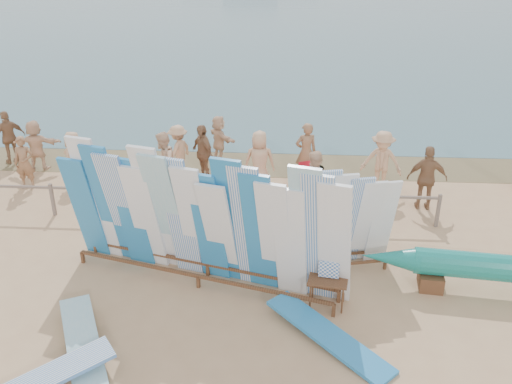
# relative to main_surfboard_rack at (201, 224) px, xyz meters

# --- Properties ---
(ground) EXTENTS (160.00, 160.00, 0.00)m
(ground) POSITION_rel_main_surfboard_rack_xyz_m (-0.45, -0.15, -1.40)
(ground) COLOR tan
(ground) RESTS_ON ground
(wet_sand_strip) EXTENTS (40.00, 2.60, 0.01)m
(wet_sand_strip) POSITION_rel_main_surfboard_rack_xyz_m (-0.45, 7.05, -1.40)
(wet_sand_strip) COLOR brown
(wet_sand_strip) RESTS_ON ground
(fence) EXTENTS (12.08, 0.08, 0.90)m
(fence) POSITION_rel_main_surfboard_rack_xyz_m (-0.45, 2.85, -0.77)
(fence) COLOR #79675B
(fence) RESTS_ON ground
(main_surfboard_rack) EXTENTS (6.16, 2.43, 3.10)m
(main_surfboard_rack) POSITION_rel_main_surfboard_rack_xyz_m (0.00, 0.00, 0.00)
(main_surfboard_rack) COLOR brown
(main_surfboard_rack) RESTS_ON ground
(side_surfboard_rack) EXTENTS (2.26, 1.04, 2.51)m
(side_surfboard_rack) POSITION_rel_main_surfboard_rack_xyz_m (2.99, 0.72, -0.27)
(side_surfboard_rack) COLOR brown
(side_surfboard_rack) RESTS_ON ground
(vendor_table) EXTENTS (0.84, 0.65, 1.01)m
(vendor_table) POSITION_rel_main_surfboard_rack_xyz_m (2.58, -0.67, -1.06)
(vendor_table) COLOR brown
(vendor_table) RESTS_ON ground
(flat_board_d) EXTENTS (2.32, 2.29, 0.29)m
(flat_board_d) POSITION_rel_main_surfboard_rack_xyz_m (2.54, -1.78, -1.40)
(flat_board_d) COLOR #2579B9
(flat_board_d) RESTS_ON ground
(flat_board_a) EXTENTS (1.70, 2.66, 0.33)m
(flat_board_a) POSITION_rel_main_surfboard_rack_xyz_m (-1.76, -2.39, -1.40)
(flat_board_a) COLOR #82BED0
(flat_board_a) RESTS_ON ground
(beach_chair_left) EXTENTS (0.57, 0.59, 0.79)m
(beach_chair_left) POSITION_rel_main_surfboard_rack_xyz_m (-0.68, 3.41, -1.17)
(beach_chair_left) COLOR red
(beach_chair_left) RESTS_ON ground
(beach_chair_right) EXTENTS (0.68, 0.69, 0.80)m
(beach_chair_right) POSITION_rel_main_surfboard_rack_xyz_m (0.52, 3.50, -1.16)
(beach_chair_right) COLOR red
(beach_chair_right) RESTS_ON ground
(stroller) EXTENTS (0.83, 0.95, 1.09)m
(stroller) POSITION_rel_main_surfboard_rack_xyz_m (2.38, 4.13, -0.96)
(stroller) COLOR red
(stroller) RESTS_ON ground
(beachgoer_1) EXTENTS (0.60, 0.36, 1.58)m
(beachgoer_1) POSITION_rel_main_surfboard_rack_xyz_m (-5.94, 4.54, -0.61)
(beachgoer_1) COLOR #8C6042
(beachgoer_1) RESTS_ON ground
(beachgoer_7) EXTENTS (0.74, 0.53, 1.82)m
(beachgoer_7) POSITION_rel_main_surfboard_rack_xyz_m (2.25, 5.63, -0.49)
(beachgoer_7) COLOR #8C6042
(beachgoer_7) RESTS_ON ground
(beachgoer_10) EXTENTS (1.08, 0.55, 1.79)m
(beachgoer_10) POSITION_rel_main_surfboard_rack_xyz_m (5.45, 3.89, -0.50)
(beachgoer_10) COLOR #8C6042
(beachgoer_10) RESTS_ON ground
(beachgoer_extra_1) EXTENTS (1.03, 1.05, 1.75)m
(beachgoer_extra_1) POSITION_rel_main_surfboard_rack_xyz_m (-7.33, 6.47, -0.52)
(beachgoer_extra_1) COLOR #8C6042
(beachgoer_extra_1) RESTS_ON ground
(beachgoer_5) EXTENTS (1.23, 1.42, 1.54)m
(beachgoer_5) POSITION_rel_main_surfboard_rack_xyz_m (-0.56, 7.10, -0.63)
(beachgoer_5) COLOR beige
(beachgoer_5) RESTS_ON ground
(beachgoer_3) EXTENTS (0.84, 1.14, 1.63)m
(beachgoer_3) POSITION_rel_main_surfboard_rack_xyz_m (-1.63, 5.72, -0.58)
(beachgoer_3) COLOR tan
(beachgoer_3) RESTS_ON ground
(beachgoer_4) EXTENTS (1.01, 1.09, 1.78)m
(beachgoer_4) POSITION_rel_main_surfboard_rack_xyz_m (-0.84, 5.40, -0.51)
(beachgoer_4) COLOR #8C6042
(beachgoer_4) RESTS_ON ground
(beachgoer_2) EXTENTS (0.45, 0.89, 1.81)m
(beachgoer_2) POSITION_rel_main_surfboard_rack_xyz_m (-1.82, 4.49, -0.49)
(beachgoer_2) COLOR beige
(beachgoer_2) RESTS_ON ground
(beachgoer_0) EXTENTS (0.60, 0.86, 1.59)m
(beachgoer_0) POSITION_rel_main_surfboard_rack_xyz_m (-4.63, 5.03, -0.60)
(beachgoer_0) COLOR tan
(beachgoer_0) RESTS_ON ground
(beachgoer_11) EXTENTS (1.56, 0.68, 1.62)m
(beachgoer_11) POSITION_rel_main_surfboard_rack_xyz_m (-6.22, 5.96, -0.59)
(beachgoer_11) COLOR beige
(beachgoer_11) RESTS_ON ground
(beachgoer_9) EXTENTS (1.27, 0.82, 1.82)m
(beachgoer_9) POSITION_rel_main_surfboard_rack_xyz_m (4.40, 4.98, -0.49)
(beachgoer_9) COLOR tan
(beachgoer_9) RESTS_ON ground
(beachgoer_6) EXTENTS (0.92, 0.49, 1.82)m
(beachgoer_6) POSITION_rel_main_surfboard_rack_xyz_m (0.91, 4.76, -0.49)
(beachgoer_6) COLOR tan
(beachgoer_6) RESTS_ON ground
(beachgoer_8) EXTENTS (0.73, 0.94, 1.74)m
(beachgoer_8) POSITION_rel_main_surfboard_rack_xyz_m (2.41, 3.45, -0.53)
(beachgoer_8) COLOR beige
(beachgoer_8) RESTS_ON ground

